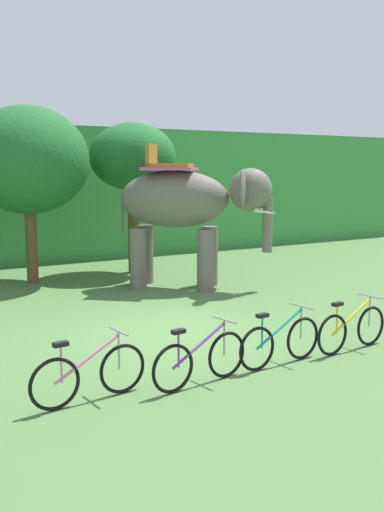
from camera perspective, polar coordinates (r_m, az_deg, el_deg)
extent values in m
plane|color=#4C753D|center=(11.13, -1.68, -7.68)|extent=(80.00, 80.00, 0.00)
cube|color=#3D8E42|center=(22.36, -17.31, 6.06)|extent=(36.00, 6.00, 4.57)
cylinder|color=brown|center=(16.41, -15.61, 0.96)|extent=(0.31, 0.31, 2.06)
ellipsoid|color=#1E6028|center=(16.27, -15.95, 9.14)|extent=(3.27, 3.27, 2.91)
cylinder|color=brown|center=(17.54, -5.79, 2.57)|extent=(0.36, 0.36, 2.59)
ellipsoid|color=#1E6028|center=(17.45, -5.90, 9.76)|extent=(2.58, 2.58, 2.01)
ellipsoid|color=#665E56|center=(15.17, -1.79, 5.68)|extent=(3.11, 2.95, 1.50)
cylinder|color=#665E56|center=(15.55, 1.77, 0.01)|extent=(0.44, 0.44, 1.60)
cylinder|color=#665E56|center=(14.80, 1.35, -0.43)|extent=(0.44, 0.44, 1.60)
cylinder|color=#665E56|center=(15.90, -4.65, 0.18)|extent=(0.44, 0.44, 1.60)
cylinder|color=#665E56|center=(15.17, -5.38, -0.24)|extent=(0.44, 0.44, 1.60)
ellipsoid|color=#665E56|center=(14.89, 5.82, 6.55)|extent=(1.49, 1.47, 1.10)
ellipsoid|color=#665E56|center=(15.51, 5.43, 6.82)|extent=(0.67, 0.74, 0.96)
ellipsoid|color=#665E56|center=(14.28, 5.03, 6.68)|extent=(0.67, 0.74, 0.96)
cylinder|color=#665E56|center=(14.92, 7.49, 3.06)|extent=(0.26, 0.26, 1.40)
cone|color=beige|center=(15.11, 7.36, 4.46)|extent=(0.51, 0.46, 0.21)
cone|color=beige|center=(14.67, 7.28, 4.35)|extent=(0.51, 0.46, 0.21)
cube|color=#BF4C8C|center=(15.18, -2.18, 8.63)|extent=(1.85, 1.86, 0.08)
cube|color=olive|center=(15.18, -2.18, 8.97)|extent=(1.42, 1.40, 0.10)
cube|color=olive|center=(15.29, -4.04, 10.00)|extent=(0.66, 0.75, 0.56)
cylinder|color=#665E56|center=(15.55, -6.93, 4.03)|extent=(0.08, 0.08, 0.90)
torus|color=black|center=(7.84, -13.46, -12.26)|extent=(0.71, 0.12, 0.71)
torus|color=black|center=(8.24, -6.91, -11.03)|extent=(0.71, 0.12, 0.71)
cylinder|color=pink|center=(7.94, -10.31, -9.98)|extent=(0.97, 0.13, 0.54)
cylinder|color=pink|center=(7.79, -12.84, -10.35)|extent=(0.03, 0.03, 0.52)
cube|color=black|center=(7.71, -12.90, -8.52)|extent=(0.21, 0.12, 0.06)
cylinder|color=#9E9EA3|center=(8.13, -7.26, -9.24)|extent=(0.03, 0.03, 0.55)
cylinder|color=#9E9EA3|center=(8.05, -7.30, -7.41)|extent=(0.08, 0.52, 0.03)
torus|color=black|center=(8.19, -1.91, -11.10)|extent=(0.71, 0.14, 0.71)
torus|color=black|center=(8.78, 3.45, -9.74)|extent=(0.71, 0.14, 0.71)
cylinder|color=purple|center=(8.38, 0.74, -8.83)|extent=(0.97, 0.17, 0.54)
cylinder|color=purple|center=(8.16, -1.34, -9.24)|extent=(0.03, 0.03, 0.52)
cube|color=black|center=(8.09, -1.35, -7.49)|extent=(0.21, 0.13, 0.06)
cylinder|color=#9E9EA3|center=(8.67, 3.21, -8.05)|extent=(0.03, 0.03, 0.55)
cylinder|color=#9E9EA3|center=(8.59, 3.23, -6.32)|extent=(0.10, 0.52, 0.03)
torus|color=black|center=(9.09, 6.46, -9.14)|extent=(0.71, 0.11, 0.71)
torus|color=black|center=(9.75, 10.91, -8.01)|extent=(0.71, 0.11, 0.71)
cylinder|color=teal|center=(9.33, 8.69, -7.12)|extent=(0.97, 0.12, 0.54)
cylinder|color=teal|center=(9.08, 6.97, -7.46)|extent=(0.03, 0.03, 0.52)
cube|color=black|center=(9.01, 7.00, -5.87)|extent=(0.21, 0.12, 0.06)
cylinder|color=#9E9EA3|center=(9.64, 10.75, -6.47)|extent=(0.03, 0.03, 0.55)
cylinder|color=#9E9EA3|center=(9.58, 10.80, -4.91)|extent=(0.07, 0.52, 0.03)
torus|color=black|center=(10.04, 13.75, -7.62)|extent=(0.71, 0.10, 0.71)
torus|color=black|center=(10.79, 17.29, -6.63)|extent=(0.71, 0.10, 0.71)
cylinder|color=yellow|center=(10.33, 15.55, -5.80)|extent=(0.97, 0.12, 0.54)
cylinder|color=yellow|center=(10.05, 14.18, -6.09)|extent=(0.03, 0.03, 0.52)
cube|color=black|center=(9.98, 14.24, -4.65)|extent=(0.21, 0.11, 0.06)
cylinder|color=#9E9EA3|center=(10.68, 17.19, -5.23)|extent=(0.03, 0.03, 0.55)
cylinder|color=#9E9EA3|center=(10.62, 17.26, -3.81)|extent=(0.07, 0.52, 0.03)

